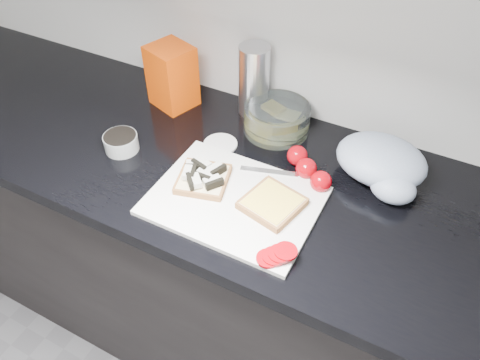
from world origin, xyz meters
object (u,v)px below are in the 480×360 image
(bread_bag, at_px, (172,76))
(steel_canister, at_px, (254,81))
(glass_bowl, at_px, (277,119))
(cutting_board, at_px, (234,201))

(bread_bag, height_order, steel_canister, steel_canister)
(glass_bowl, relative_size, steel_canister, 0.88)
(cutting_board, height_order, steel_canister, steel_canister)
(bread_bag, bearing_deg, glass_bowl, 21.89)
(bread_bag, relative_size, steel_canister, 0.88)
(cutting_board, bearing_deg, glass_bowl, 95.36)
(glass_bowl, distance_m, steel_canister, 0.13)
(cutting_board, bearing_deg, bread_bag, 141.35)
(glass_bowl, distance_m, bread_bag, 0.34)
(cutting_board, xyz_separation_m, glass_bowl, (-0.03, 0.31, 0.03))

